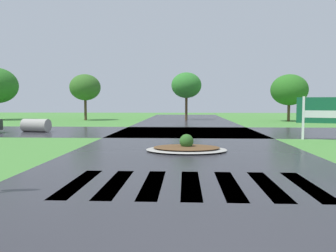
% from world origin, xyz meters
% --- Properties ---
extents(asphalt_roadway, '(9.31, 80.00, 0.01)m').
position_xyz_m(asphalt_roadway, '(0.00, 10.00, 0.00)').
color(asphalt_roadway, '#2B2B30').
rests_on(asphalt_roadway, ground).
extents(asphalt_cross_road, '(90.00, 8.38, 0.01)m').
position_xyz_m(asphalt_cross_road, '(0.00, 18.46, 0.00)').
color(asphalt_cross_road, '#2B2B30').
rests_on(asphalt_cross_road, ground).
extents(crosswalk_stripes, '(5.85, 2.91, 0.01)m').
position_xyz_m(crosswalk_stripes, '(0.00, 4.11, 0.00)').
color(crosswalk_stripes, white).
rests_on(crosswalk_stripes, ground).
extents(estate_billboard, '(3.03, 0.96, 2.26)m').
position_xyz_m(estate_billboard, '(7.24, 13.81, 1.45)').
color(estate_billboard, white).
rests_on(estate_billboard, ground).
extents(median_island, '(3.24, 2.33, 0.68)m').
position_xyz_m(median_island, '(-0.08, 9.58, 0.13)').
color(median_island, '#9E9B93').
rests_on(median_island, ground).
extents(drainage_pipe_stack, '(1.92, 1.17, 0.86)m').
position_xyz_m(drainage_pipe_stack, '(-9.97, 17.81, 0.43)').
color(drainage_pipe_stack, '#9E9B93').
rests_on(drainage_pipe_stack, ground).
extents(background_treeline, '(46.69, 6.04, 5.79)m').
position_xyz_m(background_treeline, '(-4.57, 32.18, 3.59)').
color(background_treeline, '#4C3823').
rests_on(background_treeline, ground).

